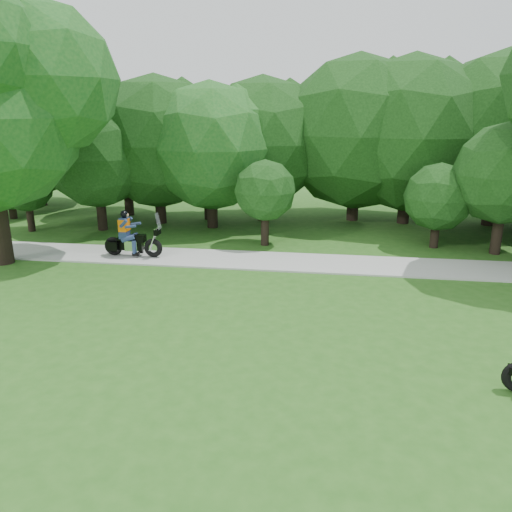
{
  "coord_description": "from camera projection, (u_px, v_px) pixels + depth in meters",
  "views": [
    {
      "loc": [
        0.83,
        -8.94,
        5.33
      ],
      "look_at": [
        -1.22,
        5.0,
        1.11
      ],
      "focal_mm": 35.0,
      "sensor_mm": 36.0,
      "label": 1
    }
  ],
  "objects": [
    {
      "name": "touring_motorcycle",
      "position": [
        129.0,
        240.0,
        18.2
      ],
      "size": [
        2.23,
        0.64,
        1.7
      ],
      "rotation": [
        0.0,
        0.0,
        -0.02
      ],
      "color": "black",
      "rests_on": "walkway"
    },
    {
      "name": "ground",
      "position": [
        280.0,
        380.0,
        10.12
      ],
      "size": [
        100.0,
        100.0,
        0.0
      ],
      "primitive_type": "plane",
      "color": "#265819",
      "rests_on": "ground"
    },
    {
      "name": "tree_line",
      "position": [
        357.0,
        143.0,
        22.68
      ],
      "size": [
        39.54,
        11.84,
        7.82
      ],
      "color": "black",
      "rests_on": "ground"
    },
    {
      "name": "walkway",
      "position": [
        302.0,
        263.0,
        17.69
      ],
      "size": [
        60.0,
        2.2,
        0.06
      ],
      "primitive_type": "cube",
      "color": "#A5A5A0",
      "rests_on": "ground"
    }
  ]
}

